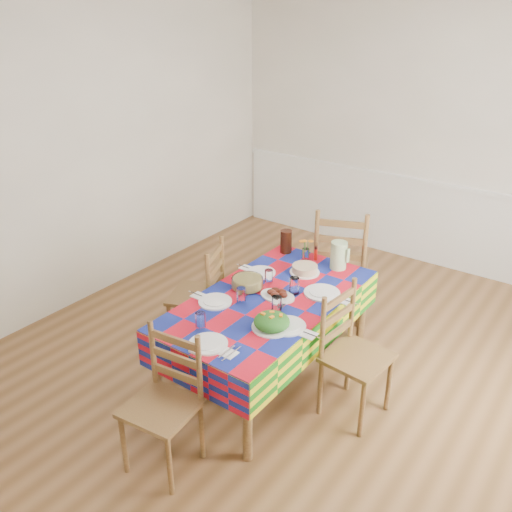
{
  "coord_description": "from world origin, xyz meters",
  "views": [
    {
      "loc": [
        1.8,
        -2.99,
        2.62
      ],
      "look_at": [
        -0.3,
        -0.11,
        0.93
      ],
      "focal_mm": 38.0,
      "sensor_mm": 36.0,
      "label": 1
    }
  ],
  "objects": [
    {
      "name": "chair_left",
      "position": [
        -0.81,
        -0.16,
        0.46
      ],
      "size": [
        0.51,
        0.52,
        0.93
      ],
      "rotation": [
        0.0,
        0.0,
        -1.19
      ],
      "color": "brown",
      "rests_on": "room"
    },
    {
      "name": "serving_utensils",
      "position": [
        -0.0,
        -0.26,
        0.67
      ],
      "size": [
        0.12,
        0.28,
        0.01
      ],
      "color": "black",
      "rests_on": "dining_table"
    },
    {
      "name": "salad_platter",
      "position": [
        0.11,
        -0.49,
        0.71
      ],
      "size": [
        0.27,
        0.27,
        0.11
      ],
      "color": "white",
      "rests_on": "dining_table"
    },
    {
      "name": "tea_pitcher",
      "position": [
        -0.46,
        0.56,
        0.77
      ],
      "size": [
        0.1,
        0.1,
        0.2
      ],
      "primitive_type": "cylinder",
      "color": "black",
      "rests_on": "dining_table"
    },
    {
      "name": "chair_near",
      "position": [
        -0.13,
        -1.26,
        0.45
      ],
      "size": [
        0.44,
        0.43,
        0.9
      ],
      "rotation": [
        0.0,
        0.0,
        0.12
      ],
      "color": "brown",
      "rests_on": "room"
    },
    {
      "name": "wainscot",
      "position": [
        0.0,
        2.48,
        0.49
      ],
      "size": [
        4.41,
        0.06,
        0.92
      ],
      "color": "white",
      "rests_on": "room"
    },
    {
      "name": "pasta_bowl",
      "position": [
        -0.35,
        -0.15,
        0.71
      ],
      "size": [
        0.24,
        0.24,
        0.08
      ],
      "color": "white",
      "rests_on": "dining_table"
    },
    {
      "name": "setting_near_head",
      "position": [
        -0.15,
        -0.84,
        0.7
      ],
      "size": [
        0.41,
        0.27,
        0.12
      ],
      "color": "white",
      "rests_on": "dining_table"
    },
    {
      "name": "setting_right_far",
      "position": [
        0.1,
        0.06,
        0.7
      ],
      "size": [
        0.5,
        0.29,
        0.13
      ],
      "rotation": [
        0.0,
        0.0,
        -1.57
      ],
      "color": "white",
      "rests_on": "dining_table"
    },
    {
      "name": "name_card",
      "position": [
        -0.11,
        -1.01,
        0.68
      ],
      "size": [
        0.07,
        0.02,
        0.02
      ],
      "primitive_type": "cube",
      "color": "white",
      "rests_on": "dining_table"
    },
    {
      "name": "chair_right",
      "position": [
        0.56,
        -0.17,
        0.46
      ],
      "size": [
        0.43,
        0.45,
        0.93
      ],
      "rotation": [
        0.0,
        0.0,
        1.47
      ],
      "color": "brown",
      "rests_on": "room"
    },
    {
      "name": "cake",
      "position": [
        -0.13,
        0.32,
        0.7
      ],
      "size": [
        0.24,
        0.24,
        0.07
      ],
      "color": "white",
      "rests_on": "dining_table"
    },
    {
      "name": "green_pitcher",
      "position": [
        0.04,
        0.55,
        0.78
      ],
      "size": [
        0.13,
        0.13,
        0.23
      ],
      "primitive_type": "cylinder",
      "color": "#AED093",
      "rests_on": "dining_table"
    },
    {
      "name": "meat_platter",
      "position": [
        -0.09,
        -0.13,
        0.69
      ],
      "size": [
        0.27,
        0.19,
        0.05
      ],
      "color": "white",
      "rests_on": "dining_table"
    },
    {
      "name": "setting_left_near",
      "position": [
        -0.35,
        -0.42,
        0.7
      ],
      "size": [
        0.44,
        0.26,
        0.12
      ],
      "rotation": [
        0.0,
        0.0,
        1.57
      ],
      "color": "white",
      "rests_on": "dining_table"
    },
    {
      "name": "chair_far",
      "position": [
        -0.11,
        0.9,
        0.52
      ],
      "size": [
        0.6,
        0.59,
        1.06
      ],
      "rotation": [
        0.0,
        0.0,
        3.52
      ],
      "color": "brown",
      "rests_on": "room"
    },
    {
      "name": "dining_table",
      "position": [
        -0.13,
        -0.18,
        0.6
      ],
      "size": [
        0.93,
        1.72,
        0.67
      ],
      "color": "brown",
      "rests_on": "room"
    },
    {
      "name": "setting_left_far",
      "position": [
        -0.36,
        0.07,
        0.7
      ],
      "size": [
        0.42,
        0.25,
        0.11
      ],
      "rotation": [
        0.0,
        0.0,
        1.57
      ],
      "color": "white",
      "rests_on": "dining_table"
    },
    {
      "name": "room",
      "position": [
        0.0,
        0.0,
        1.35
      ],
      "size": [
        4.58,
        5.08,
        2.78
      ],
      "color": "brown",
      "rests_on": "ground"
    },
    {
      "name": "setting_right_near",
      "position": [
        0.13,
        -0.38,
        0.7
      ],
      "size": [
        0.48,
        0.27,
        0.12
      ],
      "rotation": [
        0.0,
        0.0,
        -1.57
      ],
      "color": "white",
      "rests_on": "dining_table"
    },
    {
      "name": "flower_vase",
      "position": [
        -0.25,
        0.52,
        0.75
      ],
      "size": [
        0.12,
        0.1,
        0.19
      ],
      "color": "white",
      "rests_on": "dining_table"
    },
    {
      "name": "hot_sauce",
      "position": [
        -0.18,
        0.57,
        0.73
      ],
      "size": [
        0.03,
        0.03,
        0.12
      ],
      "primitive_type": "cylinder",
      "color": "red",
      "rests_on": "dining_table"
    }
  ]
}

